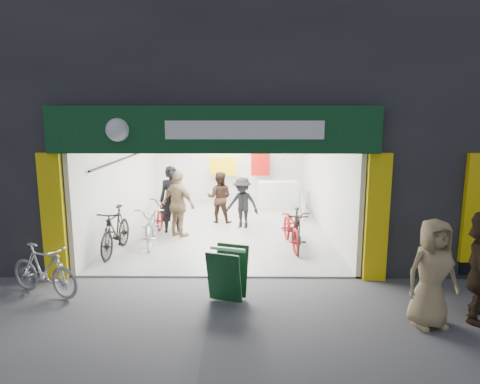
{
  "coord_description": "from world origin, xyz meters",
  "views": [
    {
      "loc": [
        0.6,
        -8.37,
        3.35
      ],
      "look_at": [
        0.5,
        1.5,
        1.54
      ],
      "focal_mm": 32.0,
      "sensor_mm": 36.0,
      "label": 1
    }
  ],
  "objects_px": {
    "bike_left_front": "(152,225)",
    "bike_right_front": "(297,230)",
    "pedestrian_near": "(432,273)",
    "parked_bike": "(44,270)",
    "sandwich_board": "(228,272)"
  },
  "relations": [
    {
      "from": "bike_left_front",
      "to": "sandwich_board",
      "type": "bearing_deg",
      "value": -65.68
    },
    {
      "from": "bike_left_front",
      "to": "pedestrian_near",
      "type": "xyz_separation_m",
      "value": [
        5.35,
        -4.3,
        0.36
      ]
    },
    {
      "from": "pedestrian_near",
      "to": "sandwich_board",
      "type": "xyz_separation_m",
      "value": [
        -3.25,
        0.93,
        -0.35
      ]
    },
    {
      "from": "parked_bike",
      "to": "sandwich_board",
      "type": "distance_m",
      "value": 3.44
    },
    {
      "from": "bike_left_front",
      "to": "parked_bike",
      "type": "relative_size",
      "value": 1.23
    },
    {
      "from": "bike_right_front",
      "to": "bike_left_front",
      "type": "bearing_deg",
      "value": 176.46
    },
    {
      "from": "bike_left_front",
      "to": "bike_right_front",
      "type": "bearing_deg",
      "value": -14.92
    },
    {
      "from": "parked_bike",
      "to": "sandwich_board",
      "type": "bearing_deg",
      "value": -69.19
    },
    {
      "from": "bike_right_front",
      "to": "pedestrian_near",
      "type": "relative_size",
      "value": 0.97
    },
    {
      "from": "parked_bike",
      "to": "sandwich_board",
      "type": "xyz_separation_m",
      "value": [
        3.43,
        -0.19,
        0.04
      ]
    },
    {
      "from": "pedestrian_near",
      "to": "sandwich_board",
      "type": "distance_m",
      "value": 3.4
    },
    {
      "from": "pedestrian_near",
      "to": "sandwich_board",
      "type": "relative_size",
      "value": 1.84
    },
    {
      "from": "pedestrian_near",
      "to": "bike_right_front",
      "type": "bearing_deg",
      "value": 102.13
    },
    {
      "from": "bike_left_front",
      "to": "parked_bike",
      "type": "distance_m",
      "value": 3.45
    },
    {
      "from": "bike_left_front",
      "to": "pedestrian_near",
      "type": "relative_size",
      "value": 1.13
    }
  ]
}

